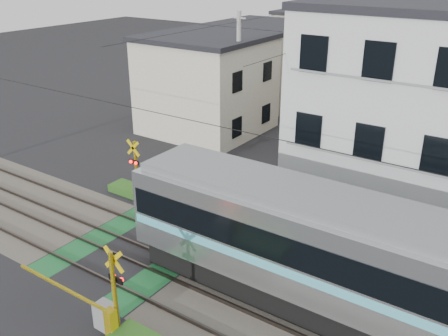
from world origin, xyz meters
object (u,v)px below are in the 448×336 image
Objects in this scene: crossing_signal_far at (145,188)px; pedestrian at (395,92)px; crossing_signal_near at (106,312)px; apartment_block at (432,118)px.

crossing_signal_far reaches higher than pedestrian.
crossing_signal_far is (-5.17, 7.31, 0.00)m from crossing_signal_near.
apartment_block reaches higher than pedestrian.
apartment_block is (5.91, 13.15, 3.94)m from crossing_signal_near.
crossing_signal_near is at bearing -54.71° from crossing_signal_far.
crossing_signal_far is 25.18m from pedestrian.
pedestrian is (-6.85, 18.99, -3.90)m from apartment_block.
apartment_block reaches higher than crossing_signal_far.
crossing_signal_near is 8.95m from crossing_signal_far.
crossing_signal_near reaches higher than pedestrian.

